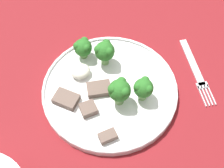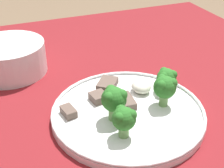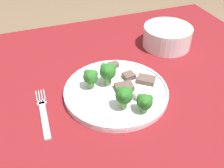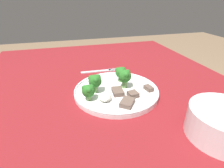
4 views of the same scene
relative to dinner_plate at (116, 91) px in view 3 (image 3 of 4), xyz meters
The scene contains 13 objects.
table 0.12m from the dinner_plate, 152.61° to the right, with size 1.18×0.96×0.75m.
dinner_plate is the anchor object (origin of this frame).
fork 0.19m from the dinner_plate, behind, with size 0.03×0.18×0.00m.
cream_bowl 0.31m from the dinner_plate, 35.40° to the left, with size 0.16×0.16×0.07m.
broccoli_floret_near_rim_left 0.11m from the dinner_plate, 70.14° to the right, with size 0.04×0.04×0.05m.
broccoli_floret_center_left 0.08m from the dinner_plate, 94.99° to the right, with size 0.04×0.04×0.06m.
broccoli_floret_back_left 0.08m from the dinner_plate, 149.85° to the left, with size 0.04×0.04×0.05m.
broccoli_floret_front_left 0.06m from the dinner_plate, 109.43° to the left, with size 0.04×0.04×0.06m.
meat_slice_front_slice 0.07m from the dinner_plate, 36.05° to the left, with size 0.03×0.03×0.01m.
meat_slice_middle_slice 0.02m from the dinner_plate, ahead, with size 0.05×0.04×0.01m.
meat_slice_rear_slice 0.09m from the dinner_plate, ahead, with size 0.06×0.06×0.01m.
meat_slice_edge_slice 0.11m from the dinner_plate, 74.29° to the left, with size 0.04×0.03×0.01m.
sauce_dollop 0.07m from the dinner_plate, 44.84° to the right, with size 0.04×0.04×0.02m.
Camera 3 is at (-0.15, -0.47, 1.20)m, focal length 42.00 mm.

